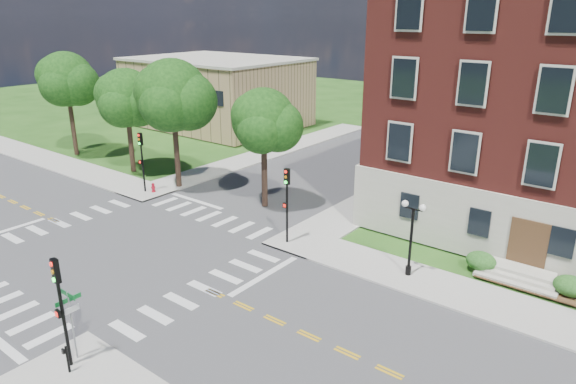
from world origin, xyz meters
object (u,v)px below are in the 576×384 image
Objects in this scene: traffic_signal_ne at (287,196)px; push_button_post at (67,358)px; traffic_signal_se at (60,299)px; fire_hydrant at (153,188)px; traffic_signal_nw at (142,154)px; street_sign_pole at (70,312)px; twin_lamp_west at (411,234)px.

push_button_post is at bearing -87.19° from traffic_signal_ne.
traffic_signal_se is 21.63m from fire_hydrant.
street_sign_pole is (15.09, -14.92, -0.88)m from traffic_signal_nw.
twin_lamp_west is (22.79, 0.23, -0.66)m from traffic_signal_nw.
traffic_signal_ne is 1.13× the size of twin_lamp_west.
traffic_signal_ne is at bearing -174.37° from twin_lamp_west.
twin_lamp_west is at bearing -0.25° from fire_hydrant.
street_sign_pole is at bearing 116.92° from traffic_signal_se.
twin_lamp_west is (7.49, 15.57, -0.66)m from traffic_signal_se.
push_button_post is 21.92m from fire_hydrant.
fire_hydrant is (-15.02, 15.96, -0.33)m from push_button_post.
traffic_signal_ne is at bearing 91.44° from traffic_signal_se.
traffic_signal_ne reaches higher than twin_lamp_west.
traffic_signal_ne is at bearing 92.81° from push_button_post.
street_sign_pole is at bearing -44.67° from traffic_signal_nw.
street_sign_pole is at bearing -46.55° from fire_hydrant.
twin_lamp_west is 17.00m from street_sign_pole.
fire_hydrant is at bearing 27.00° from traffic_signal_nw.
traffic_signal_nw is 2.82m from fire_hydrant.
traffic_signal_nw is 22.80m from twin_lamp_west.
traffic_signal_se is 4.00× the size of push_button_post.
push_button_post is (15.67, -15.63, -2.39)m from traffic_signal_nw.
traffic_signal_ne is 4.00× the size of push_button_post.
traffic_signal_nw is 4.00× the size of push_button_post.
street_sign_pole is (-0.22, 0.43, -0.88)m from traffic_signal_se.
twin_lamp_west is at bearing 64.32° from traffic_signal_se.
traffic_signal_ne is 1.00× the size of traffic_signal_nw.
fire_hydrant is at bearing 179.75° from twin_lamp_west.
push_button_post is at bearing -46.73° from fire_hydrant.
traffic_signal_nw reaches higher than push_button_post.
fire_hydrant is (0.65, 0.33, -2.72)m from traffic_signal_nw.
traffic_signal_se is 14.80m from traffic_signal_ne.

